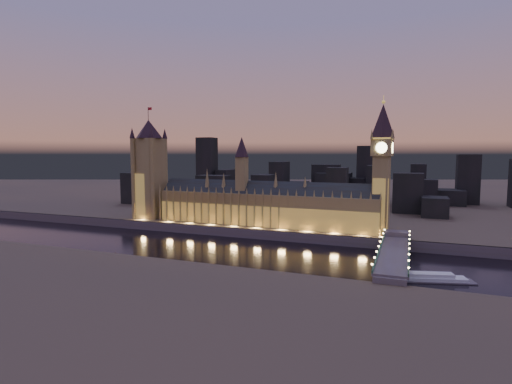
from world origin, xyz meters
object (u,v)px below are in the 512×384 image
(victoria_tower, at_px, (149,164))
(river_boat, at_px, (430,278))
(elizabeth_tower, at_px, (382,157))
(palace_of_westminster, at_px, (262,205))
(westminster_bridge, at_px, (394,257))

(victoria_tower, relative_size, river_boat, 2.25)
(victoria_tower, distance_m, elizabeth_tower, 218.11)
(palace_of_westminster, height_order, river_boat, palace_of_westminster)
(westminster_bridge, distance_m, river_boat, 31.63)
(victoria_tower, height_order, river_boat, victoria_tower)
(westminster_bridge, bearing_deg, river_boat, -50.32)
(river_boat, bearing_deg, victoria_tower, 160.42)
(palace_of_westminster, height_order, westminster_bridge, palace_of_westminster)
(elizabeth_tower, bearing_deg, victoria_tower, -180.00)
(victoria_tower, height_order, elizabeth_tower, victoria_tower)
(victoria_tower, relative_size, elizabeth_tower, 1.00)
(victoria_tower, height_order, westminster_bridge, victoria_tower)
(palace_of_westminster, xyz_separation_m, river_boat, (133.75, -89.29, -24.81))
(river_boat, bearing_deg, palace_of_westminster, 146.27)
(victoria_tower, bearing_deg, palace_of_westminster, -0.08)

